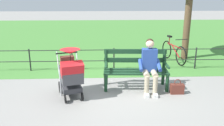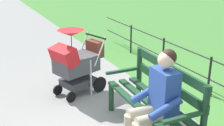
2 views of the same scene
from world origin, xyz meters
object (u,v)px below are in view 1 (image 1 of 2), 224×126
(park_bench, at_px, (136,67))
(stroller, at_px, (71,73))
(handbag, at_px, (177,89))
(bicycle, at_px, (173,52))
(person_on_bench, at_px, (150,64))

(park_bench, distance_m, stroller, 1.65)
(stroller, bearing_deg, park_bench, -160.83)
(handbag, distance_m, bicycle, 2.87)
(handbag, height_order, bicycle, bicycle)
(person_on_bench, relative_size, stroller, 1.11)
(park_bench, distance_m, person_on_bench, 0.41)
(person_on_bench, xyz_separation_m, bicycle, (-1.37, -2.52, -0.31))
(person_on_bench, bearing_deg, stroller, 9.69)
(person_on_bench, relative_size, bicycle, 0.78)
(stroller, distance_m, handbag, 2.55)
(handbag, bearing_deg, bicycle, -104.83)
(bicycle, bearing_deg, stroller, 41.21)
(stroller, relative_size, handbag, 3.11)
(handbag, bearing_deg, person_on_bench, -21.66)
(person_on_bench, distance_m, stroller, 1.90)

